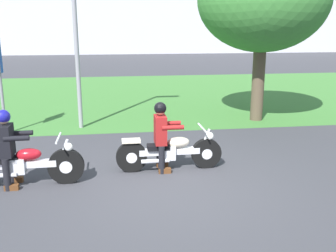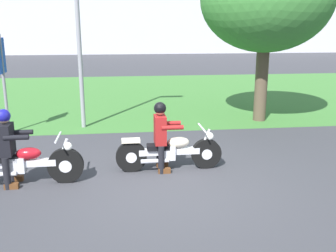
% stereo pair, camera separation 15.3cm
% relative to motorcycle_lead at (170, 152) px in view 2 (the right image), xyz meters
% --- Properties ---
extents(ground, '(120.00, 120.00, 0.00)m').
position_rel_motorcycle_lead_xyz_m(ground, '(-0.15, -0.95, -0.38)').
color(ground, '#38383D').
extents(grass_verge, '(60.00, 12.00, 0.01)m').
position_rel_motorcycle_lead_xyz_m(grass_verge, '(-0.15, 8.87, -0.37)').
color(grass_verge, '#3D7533').
rests_on(grass_verge, ground).
extents(motorcycle_lead, '(2.11, 0.66, 0.86)m').
position_rel_motorcycle_lead_xyz_m(motorcycle_lead, '(0.00, 0.00, 0.00)').
color(motorcycle_lead, black).
rests_on(motorcycle_lead, ground).
extents(rider_lead, '(0.55, 0.48, 1.38)m').
position_rel_motorcycle_lead_xyz_m(rider_lead, '(-0.17, 0.00, 0.43)').
color(rider_lead, black).
rests_on(rider_lead, ground).
extents(motorcycle_follow, '(2.28, 0.66, 0.88)m').
position_rel_motorcycle_lead_xyz_m(motorcycle_follow, '(-2.77, -0.42, 0.02)').
color(motorcycle_follow, black).
rests_on(motorcycle_follow, ground).
extents(rider_follow, '(0.55, 0.48, 1.41)m').
position_rel_motorcycle_lead_xyz_m(rider_follow, '(-2.94, -0.42, 0.44)').
color(rider_follow, black).
rests_on(rider_follow, ground).
extents(streetlight_pole, '(0.96, 0.20, 5.49)m').
position_rel_motorcycle_lead_xyz_m(streetlight_pole, '(-1.88, 3.61, 3.07)').
color(streetlight_pole, gray).
rests_on(streetlight_pole, ground).
extents(sign_banner, '(0.08, 0.60, 2.60)m').
position_rel_motorcycle_lead_xyz_m(sign_banner, '(-3.95, 3.25, 1.35)').
color(sign_banner, gray).
rests_on(sign_banner, ground).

